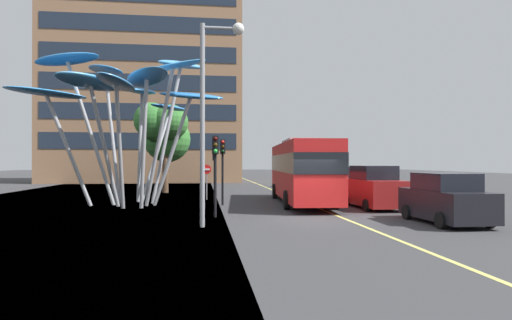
# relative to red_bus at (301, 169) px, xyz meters

# --- Properties ---
(ground) EXTENTS (120.00, 240.00, 0.10)m
(ground) POSITION_rel_red_bus_xyz_m (-1.71, -6.68, -2.06)
(ground) COLOR #38383A
(red_bus) EXTENTS (3.35, 11.67, 3.69)m
(red_bus) POSITION_rel_red_bus_xyz_m (0.00, 0.00, 0.00)
(red_bus) COLOR red
(red_bus) RESTS_ON ground
(leaf_sculpture) EXTENTS (11.72, 11.21, 8.69)m
(leaf_sculpture) POSITION_rel_red_bus_xyz_m (-9.89, 0.19, 4.37)
(leaf_sculpture) COLOR #9EA0A5
(leaf_sculpture) RESTS_ON ground
(traffic_light_kerb_near) EXTENTS (0.28, 0.42, 3.51)m
(traffic_light_kerb_near) POSITION_rel_red_bus_xyz_m (-5.11, -5.71, 0.54)
(traffic_light_kerb_near) COLOR black
(traffic_light_kerb_near) RESTS_ON ground
(traffic_light_kerb_far) EXTENTS (0.28, 0.42, 3.63)m
(traffic_light_kerb_far) POSITION_rel_red_bus_xyz_m (-4.56, -0.51, 0.61)
(traffic_light_kerb_far) COLOR black
(traffic_light_kerb_far) RESTS_ON ground
(traffic_light_island_mid) EXTENTS (0.28, 0.42, 3.30)m
(traffic_light_island_mid) POSITION_rel_red_bus_xyz_m (-4.85, 5.29, 0.39)
(traffic_light_island_mid) COLOR black
(traffic_light_island_mid) RESTS_ON ground
(car_parked_near) EXTENTS (2.07, 4.17, 1.96)m
(car_parked_near) POSITION_rel_red_bus_xyz_m (3.72, -8.56, -1.09)
(car_parked_near) COLOR black
(car_parked_near) RESTS_ON ground
(car_parked_mid) EXTENTS (2.04, 4.49, 2.20)m
(car_parked_mid) POSITION_rel_red_bus_xyz_m (3.10, -2.95, -0.98)
(car_parked_mid) COLOR maroon
(car_parked_mid) RESTS_ON ground
(car_parked_far) EXTENTS (2.09, 3.89, 2.08)m
(car_parked_far) POSITION_rel_red_bus_xyz_m (3.62, 2.55, -1.04)
(car_parked_far) COLOR maroon
(car_parked_far) RESTS_ON ground
(car_side_street) EXTENTS (2.01, 4.06, 2.09)m
(car_side_street) POSITION_rel_red_bus_xyz_m (3.55, 8.81, -1.04)
(car_side_street) COLOR navy
(car_side_street) RESTS_ON ground
(car_far_side) EXTENTS (1.98, 4.17, 2.09)m
(car_far_side) POSITION_rel_red_bus_xyz_m (3.43, 15.98, -1.03)
(car_far_side) COLOR navy
(car_far_side) RESTS_ON ground
(street_lamp) EXTENTS (1.63, 0.44, 7.55)m
(street_lamp) POSITION_rel_red_bus_xyz_m (-5.30, -8.36, 2.81)
(street_lamp) COLOR gray
(street_lamp) RESTS_ON ground
(tree_pavement_near) EXTENTS (4.44, 5.12, 7.10)m
(tree_pavement_near) POSITION_rel_red_bus_xyz_m (-8.69, 10.22, 2.91)
(tree_pavement_near) COLOR brown
(tree_pavement_near) RESTS_ON ground
(no_entry_sign) EXTENTS (0.60, 0.12, 2.22)m
(no_entry_sign) POSITION_rel_red_bus_xyz_m (-5.40, 3.17, -0.52)
(no_entry_sign) COLOR gray
(no_entry_sign) RESTS_ON ground
(backdrop_building) EXTENTS (22.87, 10.89, 22.95)m
(backdrop_building) POSITION_rel_red_bus_xyz_m (-12.58, 30.29, 9.47)
(backdrop_building) COLOR #936B4C
(backdrop_building) RESTS_ON ground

